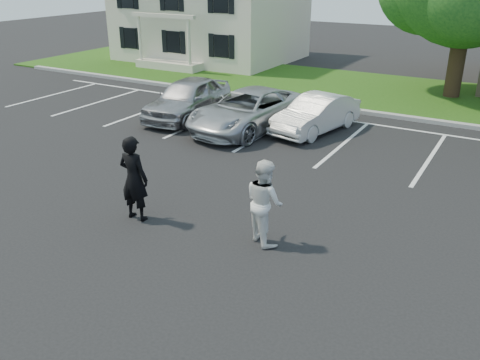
# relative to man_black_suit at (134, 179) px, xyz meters

# --- Properties ---
(ground_plane) EXTENTS (90.00, 90.00, 0.00)m
(ground_plane) POSITION_rel_man_black_suit_xyz_m (2.43, -0.32, -1.02)
(ground_plane) COLOR black
(ground_plane) RESTS_ON ground
(curb) EXTENTS (40.00, 0.30, 0.15)m
(curb) POSITION_rel_man_black_suit_xyz_m (2.43, 11.68, -0.94)
(curb) COLOR gray
(curb) RESTS_ON ground
(grass_strip) EXTENTS (44.00, 8.00, 0.08)m
(grass_strip) POSITION_rel_man_black_suit_xyz_m (2.43, 15.68, -0.98)
(grass_strip) COLOR #17430D
(grass_strip) RESTS_ON ground
(stall_lines) EXTENTS (34.00, 5.36, 0.01)m
(stall_lines) POSITION_rel_man_black_suit_xyz_m (3.83, 8.63, -1.01)
(stall_lines) COLOR silver
(stall_lines) RESTS_ON ground
(man_black_suit) EXTENTS (0.76, 0.51, 2.04)m
(man_black_suit) POSITION_rel_man_black_suit_xyz_m (0.00, 0.00, 0.00)
(man_black_suit) COLOR black
(man_black_suit) RESTS_ON ground
(man_white_shirt) EXTENTS (1.15, 1.09, 1.87)m
(man_white_shirt) POSITION_rel_man_black_suit_xyz_m (3.10, 0.56, -0.08)
(man_white_shirt) COLOR silver
(man_white_shirt) RESTS_ON ground
(car_silver_west) EXTENTS (2.14, 4.67, 1.55)m
(car_silver_west) POSITION_rel_man_black_suit_xyz_m (-3.93, 7.67, -0.24)
(car_silver_west) COLOR #A7A7AC
(car_silver_west) RESTS_ON ground
(car_silver_minivan) EXTENTS (3.13, 5.47, 1.44)m
(car_silver_minivan) POSITION_rel_man_black_suit_xyz_m (-1.13, 7.49, -0.30)
(car_silver_minivan) COLOR #B0B3B7
(car_silver_minivan) RESTS_ON ground
(car_white_sedan) EXTENTS (2.16, 4.12, 1.29)m
(car_white_sedan) POSITION_rel_man_black_suit_xyz_m (1.07, 8.47, -0.37)
(car_white_sedan) COLOR silver
(car_white_sedan) RESTS_ON ground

